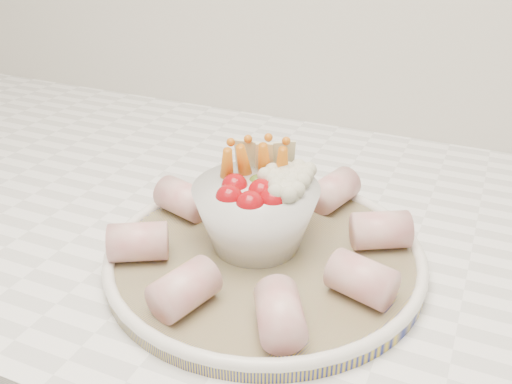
% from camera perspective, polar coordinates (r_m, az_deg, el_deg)
% --- Properties ---
extents(serving_platter, '(0.39, 0.39, 0.02)m').
position_cam_1_polar(serving_platter, '(0.57, 0.89, -6.33)').
color(serving_platter, navy).
rests_on(serving_platter, kitchen_counter).
extents(veggie_bowl, '(0.13, 0.13, 0.10)m').
position_cam_1_polar(veggie_bowl, '(0.56, 0.20, -1.76)').
color(veggie_bowl, silver).
rests_on(veggie_bowl, serving_platter).
extents(cured_meat_rolls, '(0.28, 0.29, 0.04)m').
position_cam_1_polar(cured_meat_rolls, '(0.56, 0.87, -4.34)').
color(cured_meat_rolls, '#C0585C').
rests_on(cured_meat_rolls, serving_platter).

